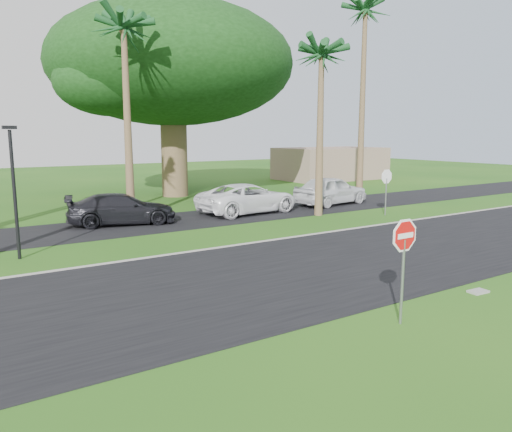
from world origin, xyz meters
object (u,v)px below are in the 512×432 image
Objects in this scene: stop_sign_near at (404,249)px; car_minivan at (248,199)px; car_dark at (122,209)px; stop_sign_far at (386,183)px; car_pickup at (331,190)px.

car_minivan is (5.71, 15.69, -0.96)m from stop_sign_near.
stop_sign_near is at bearing -161.60° from car_dark.
car_dark is 7.00m from car_minivan.
stop_sign_far is at bearing -97.88° from car_dark.
car_pickup is (6.03, -0.01, 0.08)m from car_minivan.
car_dark is (-12.77, 5.10, -1.03)m from stop_sign_far.
car_dark is 0.99× the size of car_pickup.
car_minivan is 1.12× the size of car_pickup.
stop_sign_far reaches higher than car_pickup.
stop_sign_near is at bearing 134.86° from car_pickup.
stop_sign_far is 0.51× the size of car_dark.
stop_sign_far is 0.50× the size of car_pickup.
stop_sign_near is 15.91m from stop_sign_far.
car_dark is (-1.27, 16.10, -1.03)m from stop_sign_near.
car_minivan is (-5.79, 4.69, -0.96)m from stop_sign_far.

